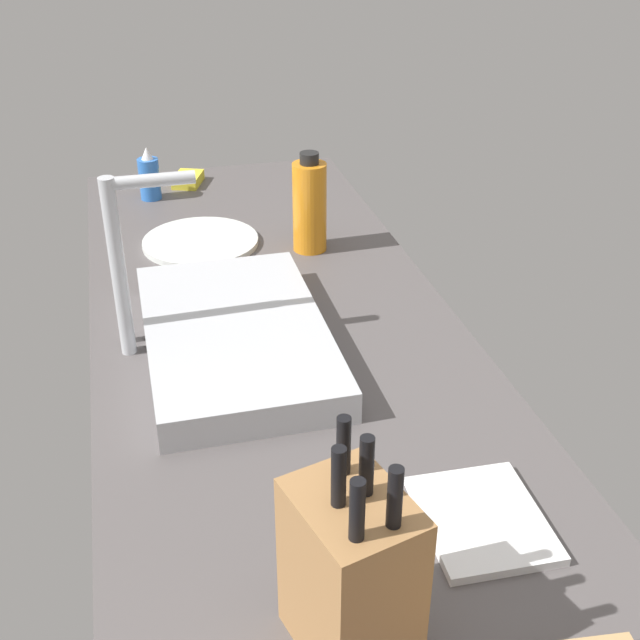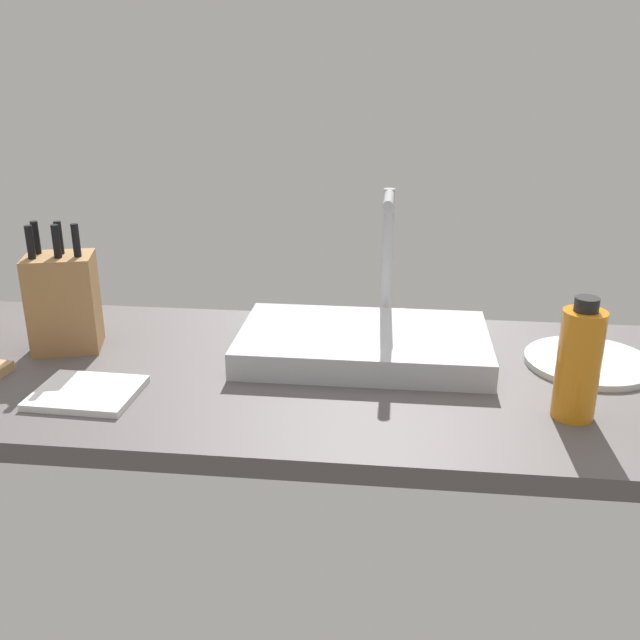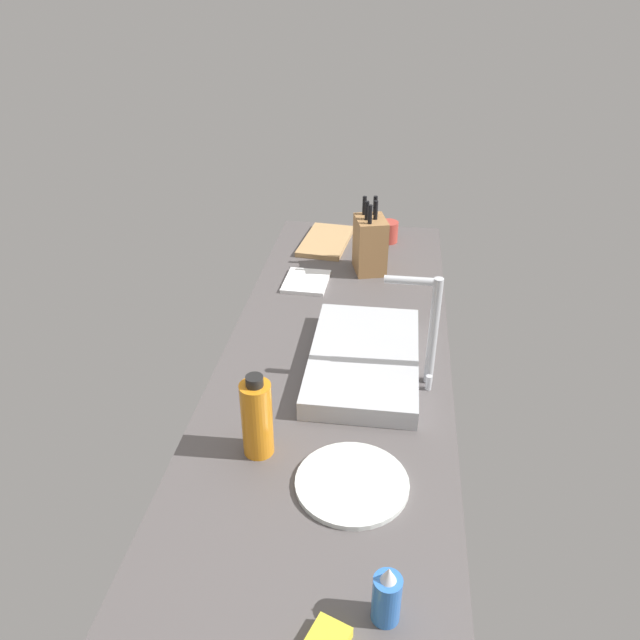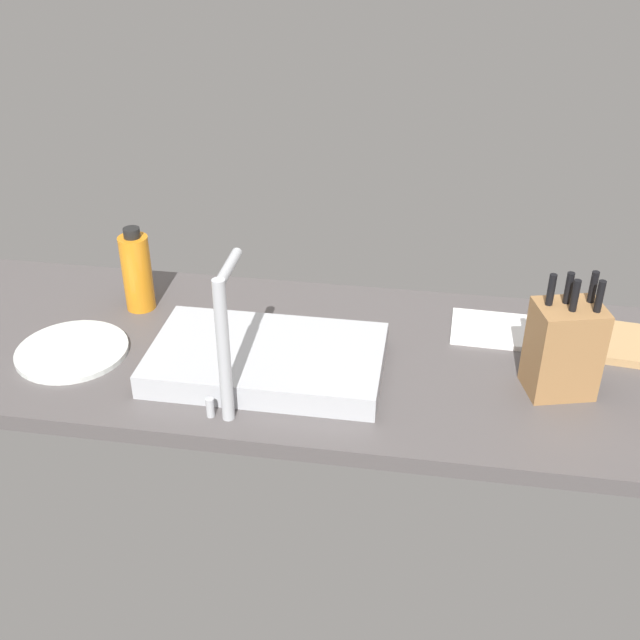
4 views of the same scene
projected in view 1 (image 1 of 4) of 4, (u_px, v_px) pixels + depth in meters
The scene contains 9 objects.
countertop_slab at pixel (292, 370), 130.21cm from camera, with size 189.55×62.40×3.50cm, color #514C4C.
sink_basin at pixel (235, 337), 130.80cm from camera, with size 47.71×28.28×5.14cm, color #B7BABF.
faucet at pixel (126, 254), 123.45cm from camera, with size 5.50×14.02×29.67cm.
knife_block at pixel (351, 573), 78.40cm from camera, with size 14.78×12.78×25.40cm.
soap_bottle at pixel (149, 177), 187.47cm from camera, with size 4.86×4.86×12.36cm.
water_bottle at pixel (310, 206), 161.19cm from camera, with size 6.83×6.83×20.31cm.
dinner_plate at pixel (201, 242), 167.47cm from camera, with size 23.80×23.80×1.20cm, color silver.
dish_towel at pixel (482, 519), 97.74cm from camera, with size 17.24×14.30×1.20cm, color white.
dish_sponge at pixel (188, 179), 197.66cm from camera, with size 9.00×6.00×2.40cm, color yellow.
Camera 1 is at (-106.56, 22.25, 73.78)cm, focal length 45.55 mm.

